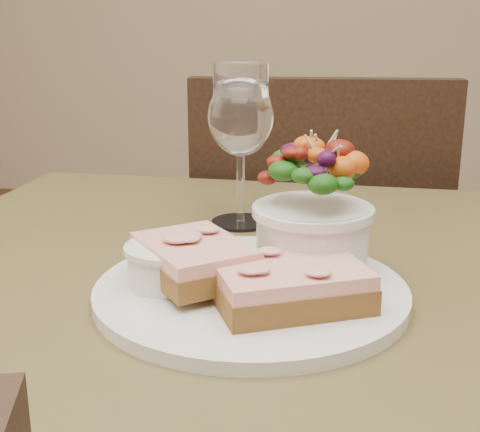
% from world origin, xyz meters
% --- Properties ---
extents(cafe_table, '(0.80, 0.80, 0.75)m').
position_xyz_m(cafe_table, '(0.00, 0.00, 0.65)').
color(cafe_table, '#4C4320').
rests_on(cafe_table, ground).
extents(chair_far, '(0.46, 0.46, 0.90)m').
position_xyz_m(chair_far, '(0.01, 0.64, 0.29)').
color(chair_far, black).
rests_on(chair_far, ground).
extents(dinner_plate, '(0.28, 0.28, 0.01)m').
position_xyz_m(dinner_plate, '(0.01, -0.04, 0.76)').
color(dinner_plate, silver).
rests_on(dinner_plate, cafe_table).
extents(sandwich_front, '(0.15, 0.13, 0.03)m').
position_xyz_m(sandwich_front, '(0.04, -0.07, 0.78)').
color(sandwich_front, '#4E2B14').
rests_on(sandwich_front, dinner_plate).
extents(sandwich_back, '(0.13, 0.13, 0.03)m').
position_xyz_m(sandwich_back, '(-0.04, -0.04, 0.79)').
color(sandwich_back, '#4E2B14').
rests_on(sandwich_back, dinner_plate).
extents(ramekin, '(0.07, 0.07, 0.04)m').
position_xyz_m(ramekin, '(-0.07, -0.05, 0.78)').
color(ramekin, silver).
rests_on(ramekin, dinner_plate).
extents(salad_bowl, '(0.10, 0.10, 0.13)m').
position_xyz_m(salad_bowl, '(0.05, 0.01, 0.82)').
color(salad_bowl, silver).
rests_on(salad_bowl, dinner_plate).
extents(garnish, '(0.05, 0.04, 0.02)m').
position_xyz_m(garnish, '(-0.05, 0.04, 0.77)').
color(garnish, black).
rests_on(garnish, dinner_plate).
extents(wine_glass, '(0.08, 0.08, 0.18)m').
position_xyz_m(wine_glass, '(-0.05, 0.18, 0.87)').
color(wine_glass, white).
rests_on(wine_glass, cafe_table).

